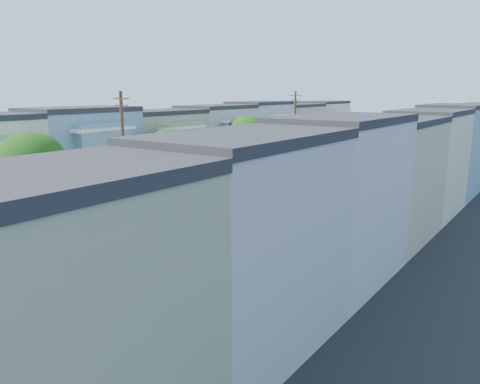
# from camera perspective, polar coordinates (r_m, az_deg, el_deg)

# --- Properties ---
(ground) EXTENTS (160.00, 160.00, 0.00)m
(ground) POSITION_cam_1_polar(r_m,az_deg,el_deg) (31.45, -8.75, -6.74)
(ground) COLOR black
(ground) RESTS_ON ground
(road_slab) EXTENTS (12.00, 70.00, 0.02)m
(road_slab) POSITION_cam_1_polar(r_m,az_deg,el_deg) (42.97, 5.35, -1.47)
(road_slab) COLOR black
(road_slab) RESTS_ON ground
(curb_left) EXTENTS (0.30, 70.00, 0.15)m
(curb_left) POSITION_cam_1_polar(r_m,az_deg,el_deg) (46.22, -1.12, -0.36)
(curb_left) COLOR gray
(curb_left) RESTS_ON ground
(curb_right) EXTENTS (0.30, 70.00, 0.15)m
(curb_right) POSITION_cam_1_polar(r_m,az_deg,el_deg) (40.35, 12.79, -2.54)
(curb_right) COLOR gray
(curb_right) RESTS_ON ground
(sidewalk_left) EXTENTS (2.60, 70.00, 0.15)m
(sidewalk_left) POSITION_cam_1_polar(r_m,az_deg,el_deg) (47.00, -2.39, -0.16)
(sidewalk_left) COLOR gray
(sidewalk_left) RESTS_ON ground
(sidewalk_right) EXTENTS (2.60, 70.00, 0.15)m
(sidewalk_right) POSITION_cam_1_polar(r_m,az_deg,el_deg) (39.88, 14.50, -2.80)
(sidewalk_right) COLOR gray
(sidewalk_right) RESTS_ON ground
(centerline) EXTENTS (0.12, 70.00, 0.01)m
(centerline) POSITION_cam_1_polar(r_m,az_deg,el_deg) (42.98, 5.35, -1.48)
(centerline) COLOR gold
(centerline) RESTS_ON ground
(townhouse_row_left) EXTENTS (5.00, 70.00, 8.50)m
(townhouse_row_left) POSITION_cam_1_polar(r_m,az_deg,el_deg) (49.40, -5.86, 0.31)
(townhouse_row_left) COLOR #B6AF8C
(townhouse_row_left) RESTS_ON ground
(townhouse_row_right) EXTENTS (5.00, 70.00, 8.50)m
(townhouse_row_right) POSITION_cam_1_polar(r_m,az_deg,el_deg) (38.76, 19.73, -3.68)
(townhouse_row_right) COLOR #B6AF8C
(townhouse_row_right) RESTS_ON ground
(tree_b) EXTENTS (4.70, 4.70, 7.71)m
(tree_b) POSITION_cam_1_polar(r_m,az_deg,el_deg) (31.86, -24.16, 2.48)
(tree_b) COLOR black
(tree_b) RESTS_ON ground
(tree_c) EXTENTS (4.70, 4.70, 7.10)m
(tree_c) POSITION_cam_1_polar(r_m,az_deg,el_deg) (39.35, -8.72, 4.18)
(tree_c) COLOR black
(tree_c) RESTS_ON ground
(tree_d) EXTENTS (4.70, 4.70, 7.75)m
(tree_d) POSITION_cam_1_polar(r_m,az_deg,el_deg) (48.09, 0.91, 6.53)
(tree_d) COLOR black
(tree_d) RESTS_ON ground
(tree_e) EXTENTS (4.55, 4.55, 6.75)m
(tree_e) POSITION_cam_1_polar(r_m,az_deg,el_deg) (61.06, 9.04, 6.73)
(tree_e) COLOR black
(tree_e) RESTS_ON ground
(tree_far_r) EXTENTS (3.10, 3.10, 5.57)m
(tree_far_r) POSITION_cam_1_polar(r_m,az_deg,el_deg) (53.04, 20.11, 4.80)
(tree_far_r) COLOR black
(tree_far_r) RESTS_ON ground
(utility_pole_near) EXTENTS (1.60, 0.26, 10.00)m
(utility_pole_near) POSITION_cam_1_polar(r_m,az_deg,el_deg) (36.12, -13.97, 3.92)
(utility_pole_near) COLOR #42301E
(utility_pole_near) RESTS_ON ground
(utility_pole_far) EXTENTS (1.60, 0.26, 10.00)m
(utility_pole_far) POSITION_cam_1_polar(r_m,az_deg,el_deg) (56.40, 6.65, 7.06)
(utility_pole_far) COLOR #42301E
(utility_pole_far) RESTS_ON ground
(fedex_truck) EXTENTS (2.56, 6.66, 3.19)m
(fedex_truck) POSITION_cam_1_polar(r_m,az_deg,el_deg) (28.98, -6.87, -4.63)
(fedex_truck) COLOR silver
(fedex_truck) RESTS_ON ground
(lead_sedan) EXTENTS (2.71, 4.75, 1.25)m
(lead_sedan) POSITION_cam_1_polar(r_m,az_deg,el_deg) (35.10, 1.54, -3.51)
(lead_sedan) COLOR black
(lead_sedan) RESTS_ON ground
(parked_left_c) EXTENTS (2.83, 5.61, 1.52)m
(parked_left_c) POSITION_cam_1_polar(r_m,az_deg,el_deg) (33.90, -16.35, -4.35)
(parked_left_c) COLOR #A6A7A8
(parked_left_c) RESTS_ON ground
(parked_left_d) EXTENTS (1.90, 4.47, 1.45)m
(parked_left_d) POSITION_cam_1_polar(r_m,az_deg,el_deg) (42.46, -2.95, -0.61)
(parked_left_d) COLOR #351408
(parked_left_d) RESTS_ON ground
(parked_right_a) EXTENTS (1.56, 4.02, 1.32)m
(parked_right_a) POSITION_cam_1_polar(r_m,az_deg,el_deg) (22.08, -16.89, -13.76)
(parked_right_a) COLOR slate
(parked_right_a) RESTS_ON ground
(parked_right_b) EXTENTS (1.92, 4.50, 1.43)m
(parked_right_b) POSITION_cam_1_polar(r_m,az_deg,el_deg) (26.29, -5.04, -8.83)
(parked_right_b) COLOR silver
(parked_right_b) RESTS_ON ground
(parked_right_c) EXTENTS (2.19, 4.84, 1.43)m
(parked_right_c) POSITION_cam_1_polar(r_m,az_deg,el_deg) (44.97, 13.90, -0.24)
(parked_right_c) COLOR black
(parked_right_c) RESTS_ON ground
(parked_right_d) EXTENTS (1.87, 4.58, 1.50)m
(parked_right_d) POSITION_cam_1_polar(r_m,az_deg,el_deg) (52.73, 17.34, 1.40)
(parked_right_d) COLOR #082341
(parked_right_d) RESTS_ON ground
(motorcycle) EXTENTS (0.27, 1.94, 0.77)m
(motorcycle) POSITION_cam_1_polar(r_m,az_deg,el_deg) (20.10, -27.17, -18.21)
(motorcycle) COLOR black
(motorcycle) RESTS_ON ground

